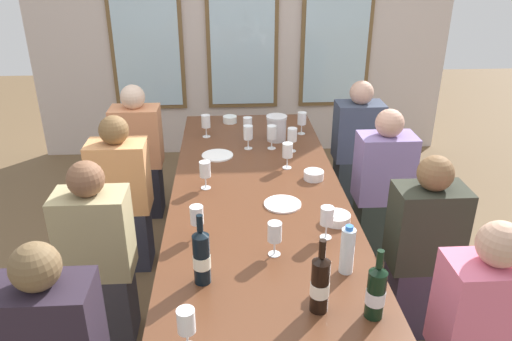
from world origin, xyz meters
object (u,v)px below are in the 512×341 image
Objects in this scene: seated_person_5 at (422,253)px; wine_glass_2 at (205,171)px; wine_bottle_2 at (376,292)px; wine_glass_6 at (287,152)px; wine_glass_8 at (186,322)px; metal_pitcher at (277,128)px; wine_glass_11 at (272,133)px; white_plate_1 at (283,204)px; dining_table at (258,199)px; seated_person_1 at (477,339)px; wine_bottle_0 at (202,257)px; seated_person_3 at (382,189)px; wine_bottle_1 at (320,284)px; white_plate_0 at (217,155)px; wine_glass_5 at (327,217)px; wine_glass_9 at (248,124)px; wine_glass_3 at (302,119)px; tasting_bowl_1 at (314,175)px; wine_glass_0 at (197,217)px; seated_person_7 at (356,150)px; seated_person_4 at (99,260)px; wine_glass_4 at (292,136)px; seated_person_6 at (139,155)px; tasting_bowl_0 at (230,119)px; water_bottle at (347,250)px; wine_glass_1 at (248,133)px; wine_glass_10 at (275,233)px; seated_person_2 at (122,198)px; wine_glass_7 at (206,122)px.

wine_glass_2 is at bearing 159.56° from seated_person_5.
seated_person_5 is (0.50, 0.73, -0.33)m from wine_bottle_2.
wine_glass_6 and wine_glass_8 have the same top height.
wine_glass_11 is at bearing -106.93° from metal_pitcher.
wine_glass_11 is (0.01, 0.84, 0.11)m from white_plate_1.
seated_person_1 is (0.89, -1.06, -0.15)m from dining_table.
seated_person_3 is at bearing 46.11° from wine_bottle_0.
seated_person_3 is at bearing 63.78° from wine_bottle_1.
dining_table is 1.20m from wine_bottle_2.
white_plate_0 is at bearing 140.46° from seated_person_5.
wine_glass_5 is 0.85m from seated_person_1.
wine_glass_9 is (0.32, 2.10, 0.00)m from wine_glass_8.
seated_person_1 reaches higher than wine_glass_3.
wine_glass_6 is 1.57m from seated_person_1.
wine_bottle_0 is (-0.49, -1.68, 0.03)m from metal_pitcher.
tasting_bowl_1 is at bearing -50.60° from wine_glass_6.
wine_bottle_2 is at bearing 9.91° from wine_glass_8.
white_plate_1 is at bearing 57.63° from wine_bottle_0.
white_plate_0 is 0.40m from wine_glass_9.
wine_bottle_0 reaches higher than wine_glass_3.
wine_glass_6 is 0.76m from seated_person_3.
wine_glass_0 is at bearing -103.23° from wine_glass_9.
seated_person_7 reaches higher than wine_glass_6.
seated_person_4 reaches higher than wine_glass_8.
white_plate_1 is 0.81m from wine_glass_4.
wine_glass_3 and wine_glass_8 have the same top height.
seated_person_6 is (-1.11, 0.78, -0.33)m from wine_glass_6.
wine_glass_0 is at bearing -96.12° from tasting_bowl_0.
water_bottle is 0.22× the size of seated_person_1.
wine_glass_3 is 0.39m from wine_glass_11.
wine_glass_5 is at bearing 27.75° from wine_bottle_0.
tasting_bowl_1 is 0.94m from wine_glass_0.
wine_glass_1 is 0.16× the size of seated_person_6.
tasting_bowl_1 is 0.88m from wine_glass_10.
seated_person_2 is (-0.93, 1.03, -0.34)m from wine_glass_10.
wine_glass_9 reaches higher than tasting_bowl_0.
wine_bottle_0 is at bearing 159.08° from wine_bottle_2.
wine_glass_5 is 1.14m from seated_person_3.
wine_glass_6 is 0.35m from wine_glass_11.
water_bottle is at bearing -68.75° from wine_glass_7.
dining_table is 16.41× the size of wine_glass_11.
wine_glass_0 is at bearing -92.51° from wine_glass_2.
wine_glass_6 is (0.51, 1.18, -0.01)m from wine_bottle_0.
wine_glass_2 is 0.78m from seated_person_4.
wine_glass_8 is at bearing -104.40° from metal_pitcher.
tasting_bowl_1 is 0.72× the size of wine_glass_6.
wine_glass_1 is (0.22, 0.12, 0.12)m from white_plate_0.
wine_bottle_0 is (-0.05, -1.41, 0.13)m from white_plate_0.
seated_person_7 is (0.00, 2.16, 0.00)m from seated_person_1.
wine_glass_11 is (0.46, 0.61, 0.00)m from wine_glass_2.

